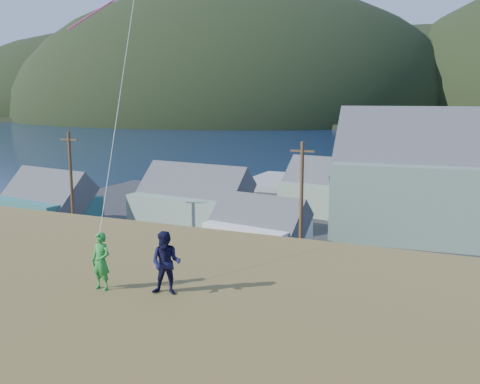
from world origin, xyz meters
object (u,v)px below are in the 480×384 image
at_px(shed_teal, 46,204).
at_px(shed_palegreen_near, 192,202).
at_px(wharf, 340,186).
at_px(kite_flyer_navy, 166,263).
at_px(shed_palegreen_far, 335,189).
at_px(kite_flyer_green, 101,261).
at_px(shed_white, 258,230).

relative_size(shed_teal, shed_palegreen_near, 0.87).
height_order(wharf, kite_flyer_navy, kite_flyer_navy).
xyz_separation_m(shed_teal, shed_palegreen_far, (22.93, 17.44, 0.19)).
xyz_separation_m(shed_palegreen_near, kite_flyer_navy, (15.84, -30.55, 5.19)).
height_order(shed_teal, kite_flyer_green, kite_flyer_green).
distance_m(shed_white, kite_flyer_green, 27.10).
relative_size(shed_palegreen_near, shed_white, 1.37).
relative_size(shed_palegreen_far, kite_flyer_green, 7.48).
height_order(shed_palegreen_near, kite_flyer_navy, kite_flyer_navy).
height_order(shed_palegreen_near, kite_flyer_green, kite_flyer_green).
height_order(wharf, shed_palegreen_near, shed_palegreen_near).
bearing_deg(wharf, kite_flyer_navy, -81.58).
bearing_deg(shed_white, wharf, 102.14).
xyz_separation_m(shed_teal, kite_flyer_green, (26.75, -26.05, 5.37)).
height_order(shed_teal, shed_palegreen_near, shed_palegreen_near).
bearing_deg(kite_flyer_green, shed_white, 104.47).
bearing_deg(kite_flyer_navy, shed_teal, 123.86).
height_order(kite_flyer_green, kite_flyer_navy, kite_flyer_navy).
bearing_deg(wharf, shed_white, -87.69).
height_order(wharf, shed_white, shed_white).
xyz_separation_m(shed_palegreen_far, kite_flyer_green, (3.81, -43.50, 5.18)).
height_order(shed_teal, kite_flyer_navy, kite_flyer_navy).
bearing_deg(shed_teal, kite_flyer_green, -34.83).
xyz_separation_m(shed_palegreen_near, shed_white, (8.42, -5.06, -0.57)).
bearing_deg(wharf, kite_flyer_green, -83.33).
bearing_deg(shed_teal, kite_flyer_navy, -32.53).
xyz_separation_m(kite_flyer_green, kite_flyer_navy, (1.80, 0.40, 0.06)).
xyz_separation_m(shed_white, shed_palegreen_far, (1.80, 17.61, 0.51)).
distance_m(shed_teal, shed_palegreen_far, 28.81).
distance_m(shed_white, kite_flyer_navy, 27.16).
bearing_deg(shed_palegreen_near, wharf, 83.18).
distance_m(shed_palegreen_near, shed_white, 9.84).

